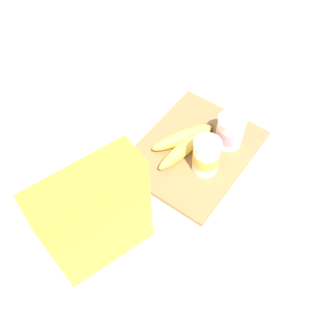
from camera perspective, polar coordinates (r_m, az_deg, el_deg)
The scene contains 6 objects.
ground_plane at distance 0.94m, azimuth 4.01°, elevation 2.38°, with size 2.40×2.40×0.00m, color silver.
cutting_board at distance 0.93m, azimuth 4.04°, elevation 2.64°, with size 0.32×0.26×0.01m, color olive.
cereal_box at distance 0.70m, azimuth -10.86°, elevation -7.65°, with size 0.20×0.07×0.27m, color yellow.
yogurt_cup_front at distance 0.92m, azimuth 9.49°, elevation 5.63°, with size 0.07×0.07×0.08m.
yogurt_cup_back at distance 0.86m, azimuth 5.86°, elevation 1.81°, with size 0.06×0.06×0.09m.
banana_bunch at distance 0.91m, azimuth 2.58°, elevation 3.97°, with size 0.19×0.11×0.04m.
Camera 1 is at (0.49, 0.27, 0.75)m, focal length 39.80 mm.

